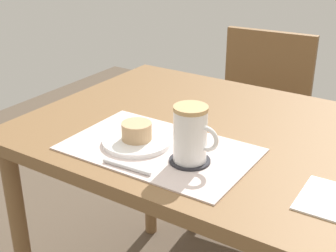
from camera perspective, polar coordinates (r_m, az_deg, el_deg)
name	(u,v)px	position (r m, az deg, el deg)	size (l,w,h in m)	color
dining_table	(220,159)	(1.32, 6.41, -3.97)	(1.08, 0.78, 0.74)	brown
wooden_chair	(256,121)	(2.05, 10.69, 0.57)	(0.46, 0.46, 0.83)	brown
placemat	(159,149)	(1.17, -1.07, -2.82)	(0.46, 0.29, 0.00)	silver
pastry_plate	(137,141)	(1.19, -3.80, -1.85)	(0.18, 0.18, 0.01)	white
pastry	(137,131)	(1.18, -3.83, -0.62)	(0.08, 0.08, 0.04)	tan
coffee_coaster	(190,160)	(1.11, 2.66, -4.22)	(0.10, 0.10, 0.01)	#232328
coffee_mug	(191,134)	(1.07, 2.83, -0.95)	(0.11, 0.08, 0.14)	white
teaspoon	(126,167)	(1.08, -5.09, -5.02)	(0.01, 0.01, 0.13)	silver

